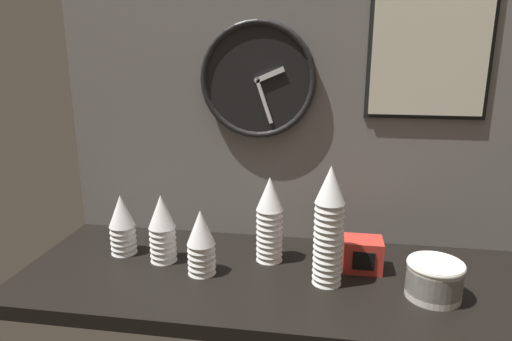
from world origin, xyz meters
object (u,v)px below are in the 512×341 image
bowl_stack_right (434,278)px  wall_clock (258,80)px  cup_stack_center_left (201,242)px  napkin_dispenser (363,254)px  cup_stack_far_left (122,224)px  menu_board (431,38)px  cup_stack_left (162,228)px  cup_stack_center_right (329,226)px  cup_stack_center (270,219)px

bowl_stack_right → wall_clock: (-49.74, 30.04, 46.39)cm
cup_stack_center_left → bowl_stack_right: cup_stack_center_left is taller
napkin_dispenser → cup_stack_far_left: bearing=-179.7°
menu_board → wall_clock: bearing=-179.0°
cup_stack_left → menu_board: menu_board is taller
cup_stack_center_left → cup_stack_far_left: bearing=162.0°
cup_stack_center_right → cup_stack_far_left: 62.77cm
cup_stack_far_left → cup_stack_left: cup_stack_left is taller
cup_stack_center_left → menu_board: 86.32cm
cup_stack_far_left → cup_stack_left: 14.27cm
cup_stack_center → bowl_stack_right: size_ratio=1.81×
wall_clock → menu_board: (49.39, 0.89, 12.23)cm
wall_clock → menu_board: menu_board is taller
cup_stack_center → wall_clock: (-6.05, 15.91, 38.70)cm
cup_stack_center_left → bowl_stack_right: size_ratio=1.32×
cup_stack_left → napkin_dispenser: bearing=3.4°
cup_stack_center → cup_stack_center_left: 21.09cm
wall_clock → napkin_dispenser: size_ratio=3.33×
cup_stack_center_left → cup_stack_left: cup_stack_left is taller
bowl_stack_right → napkin_dispenser: bowl_stack_right is taller
cup_stack_far_left → cup_stack_center_left: 28.61cm
cup_stack_far_left → wall_clock: (38.73, 18.19, 42.19)cm
bowl_stack_right → cup_stack_center_left: bearing=177.2°
menu_board → napkin_dispenser: menu_board is taller
cup_stack_center → bowl_stack_right: bearing=-17.9°
cup_stack_far_left → wall_clock: size_ratio=0.52×
cup_stack_center → cup_stack_center_left: cup_stack_center is taller
bowl_stack_right → cup_stack_center_right: bearing=173.7°
cup_stack_center_left → wall_clock: (11.52, 27.04, 42.19)cm
cup_stack_center_right → cup_stack_left: bearing=173.1°
cup_stack_far_left → cup_stack_center_left: size_ratio=1.00×
cup_stack_center_left → menu_board: (60.91, 27.93, 54.41)cm
cup_stack_center_right → bowl_stack_right: (26.72, -2.96, -11.17)cm
cup_stack_center → wall_clock: size_ratio=0.72×
cup_stack_center → cup_stack_left: cup_stack_center is taller
cup_stack_center_right → wall_clock: 50.04cm
cup_stack_center → menu_board: menu_board is taller
cup_stack_left → cup_stack_far_left: bearing=167.5°
bowl_stack_right → menu_board: menu_board is taller
cup_stack_far_left → napkin_dispenser: cup_stack_far_left is taller
cup_stack_center_right → menu_board: 61.07cm
cup_stack_center → napkin_dispenser: cup_stack_center is taller
cup_stack_far_left → wall_clock: bearing=25.2°
cup_stack_far_left → cup_stack_center: (44.77, 2.28, 3.48)cm
bowl_stack_right → menu_board: (-0.35, 30.93, 58.62)cm
wall_clock → napkin_dispenser: bearing=-28.4°
bowl_stack_right → wall_clock: bearing=148.9°
cup_stack_far_left → bowl_stack_right: cup_stack_far_left is taller
bowl_stack_right → menu_board: bearing=90.6°
cup_stack_center → bowl_stack_right: 46.56cm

